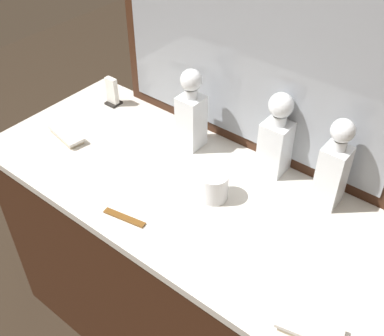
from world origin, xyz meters
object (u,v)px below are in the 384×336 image
Objects in this scene: napkin_holder at (112,93)px; silver_brush_front at (67,135)px; crystal_tumbler_center at (214,187)px; crystal_decanter_right at (276,141)px; crystal_decanter_center at (333,171)px; silver_brush_left at (309,329)px; crystal_decanter_front at (191,116)px; tortoiseshell_comb at (124,218)px.

silver_brush_front is at bearing -82.71° from napkin_holder.
crystal_decanter_right is at bearing 72.49° from crystal_tumbler_center.
crystal_decanter_center reaches higher than crystal_decanter_right.
silver_brush_left is at bearing -50.64° from crystal_decanter_right.
silver_brush_front is at bearing 171.84° from silver_brush_left.
crystal_decanter_front is at bearing -168.25° from crystal_decanter_right.
crystal_decanter_center is at bearing 17.66° from silver_brush_front.
crystal_decanter_center is at bearing 3.48° from crystal_decanter_front.
crystal_decanter_center is 0.89m from silver_brush_front.
silver_brush_left is 0.98× the size of silver_brush_front.
napkin_holder is (-0.68, -0.04, -0.06)m from crystal_decanter_right.
crystal_decanter_right is 1.76× the size of silver_brush_left.
crystal_tumbler_center reaches higher than tortoiseshell_comb.
silver_brush_front is 1.20× the size of tortoiseshell_comb.
crystal_decanter_center is 3.32× the size of crystal_tumbler_center.
crystal_tumbler_center is (0.21, -0.16, -0.07)m from crystal_decanter_front.
napkin_holder is (-1.04, 0.40, 0.03)m from silver_brush_left.
crystal_decanter_right is 2.07× the size of tortoiseshell_comb.
silver_brush_left is 1.02m from silver_brush_front.
silver_brush_front is 0.26m from napkin_holder.
silver_brush_front is (-0.57, -0.08, -0.03)m from crystal_tumbler_center.
silver_brush_left is (0.65, -0.38, -0.10)m from crystal_decanter_front.
napkin_holder is (-0.39, 0.01, -0.07)m from crystal_decanter_front.
crystal_tumbler_center reaches higher than silver_brush_left.
silver_brush_front is 1.46× the size of napkin_holder.
crystal_tumbler_center is at bearing 57.86° from tortoiseshell_comb.
crystal_decanter_center is at bearing -8.44° from crystal_decanter_right.
silver_brush_left is at bearing -27.19° from crystal_tumbler_center.
crystal_decanter_front is 0.40m from napkin_holder.
napkin_holder is at bearing -179.05° from crystal_decanter_center.
crystal_decanter_front is at bearing 33.60° from silver_brush_front.
silver_brush_left is at bearing 0.72° from tortoiseshell_comb.
crystal_decanter_front is 3.26× the size of crystal_tumbler_center.
silver_brush_front is (-0.36, -0.24, -0.10)m from crystal_decanter_front.
crystal_decanter_front reaches higher than silver_brush_front.
tortoiseshell_comb is at bearing -19.43° from silver_brush_front.
crystal_tumbler_center is 0.55× the size of silver_brush_left.
crystal_decanter_right is 0.58m from silver_brush_left.
silver_brush_front is at bearing -172.28° from crystal_tumbler_center.
crystal_tumbler_center is 0.65× the size of tortoiseshell_comb.
silver_brush_front is (-0.64, -0.30, -0.10)m from crystal_decanter_right.
crystal_decanter_right is 0.24m from crystal_tumbler_center.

